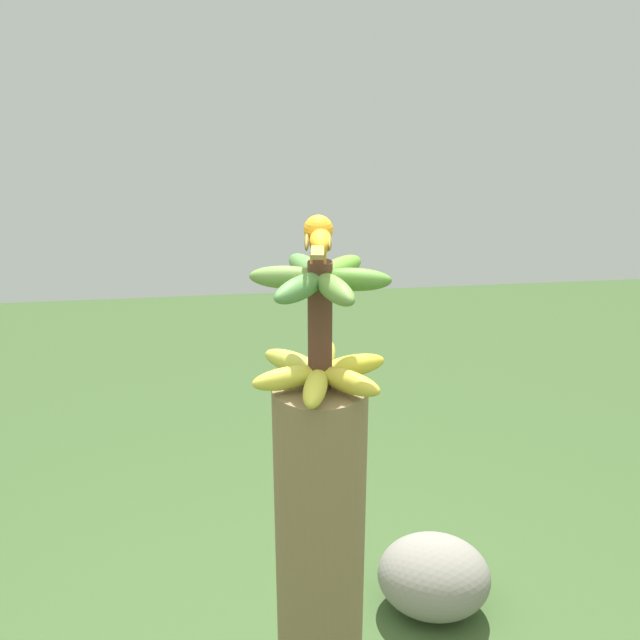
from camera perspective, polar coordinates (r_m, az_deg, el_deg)
The scene contains 3 objects.
banana_bunch at distance 1.45m, azimuth -0.00°, elevation -0.47°, with size 0.27×0.27×0.25m.
perched_bird at distance 1.40m, azimuth -0.13°, elevation 6.00°, with size 0.18×0.06×0.08m.
garden_rock at distance 2.93m, azimuth 8.11°, elevation -17.62°, with size 0.39×0.33×0.28m, color gray.
Camera 1 is at (-1.33, 0.14, 2.03)m, focal length 44.92 mm.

